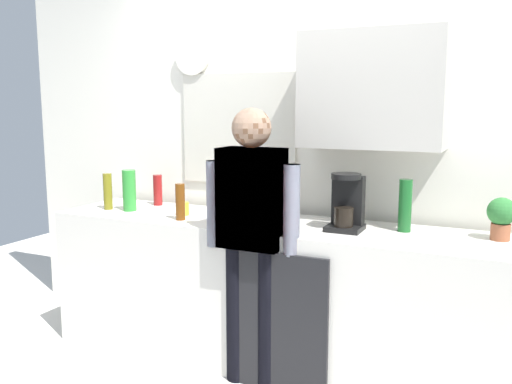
{
  "coord_description": "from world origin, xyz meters",
  "views": [
    {
      "loc": [
        1.3,
        -2.71,
        1.61
      ],
      "look_at": [
        -0.09,
        0.25,
        1.09
      ],
      "focal_mm": 38.37,
      "sensor_mm": 36.0,
      "label": 1
    }
  ],
  "objects_px": {
    "bottle_olive_oil": "(108,191)",
    "person_at_sink": "(252,225)",
    "bottle_red_vinegar": "(158,190)",
    "potted_plant": "(501,216)",
    "coffee_maker": "(347,205)",
    "bottle_clear_soda": "(129,190)",
    "bottle_green_wine": "(405,206)",
    "bottle_amber_beer": "(180,202)",
    "cup_yellow_cup": "(184,209)",
    "person_guest": "(252,225)",
    "cup_blue_mug": "(224,211)",
    "cup_terracotta_mug": "(221,218)"
  },
  "relations": [
    {
      "from": "person_guest",
      "to": "coffee_maker",
      "type": "bearing_deg",
      "value": -161.11
    },
    {
      "from": "bottle_amber_beer",
      "to": "bottle_green_wine",
      "type": "bearing_deg",
      "value": 11.65
    },
    {
      "from": "bottle_clear_soda",
      "to": "person_guest",
      "type": "height_order",
      "value": "person_guest"
    },
    {
      "from": "bottle_amber_beer",
      "to": "cup_blue_mug",
      "type": "relative_size",
      "value": 2.3
    },
    {
      "from": "bottle_amber_beer",
      "to": "person_guest",
      "type": "distance_m",
      "value": 0.58
    },
    {
      "from": "cup_terracotta_mug",
      "to": "person_guest",
      "type": "height_order",
      "value": "person_guest"
    },
    {
      "from": "bottle_amber_beer",
      "to": "person_at_sink",
      "type": "bearing_deg",
      "value": -13.42
    },
    {
      "from": "bottle_olive_oil",
      "to": "bottle_green_wine",
      "type": "height_order",
      "value": "bottle_green_wine"
    },
    {
      "from": "bottle_red_vinegar",
      "to": "person_guest",
      "type": "xyz_separation_m",
      "value": [
        0.99,
        -0.5,
        -0.06
      ]
    },
    {
      "from": "coffee_maker",
      "to": "bottle_clear_soda",
      "type": "bearing_deg",
      "value": -177.32
    },
    {
      "from": "bottle_amber_beer",
      "to": "bottle_red_vinegar",
      "type": "xyz_separation_m",
      "value": [
        -0.43,
        0.37,
        -0.0
      ]
    },
    {
      "from": "bottle_olive_oil",
      "to": "person_at_sink",
      "type": "xyz_separation_m",
      "value": [
        1.21,
        -0.22,
        -0.08
      ]
    },
    {
      "from": "bottle_green_wine",
      "to": "person_at_sink",
      "type": "distance_m",
      "value": 0.88
    },
    {
      "from": "bottle_clear_soda",
      "to": "cup_blue_mug",
      "type": "relative_size",
      "value": 2.8
    },
    {
      "from": "coffee_maker",
      "to": "bottle_clear_soda",
      "type": "height_order",
      "value": "coffee_maker"
    },
    {
      "from": "bottle_green_wine",
      "to": "bottle_red_vinegar",
      "type": "height_order",
      "value": "bottle_green_wine"
    },
    {
      "from": "bottle_amber_beer",
      "to": "bottle_red_vinegar",
      "type": "relative_size",
      "value": 1.05
    },
    {
      "from": "bottle_clear_soda",
      "to": "person_at_sink",
      "type": "bearing_deg",
      "value": -13.2
    },
    {
      "from": "potted_plant",
      "to": "bottle_olive_oil",
      "type": "bearing_deg",
      "value": -175.41
    },
    {
      "from": "potted_plant",
      "to": "person_at_sink",
      "type": "relative_size",
      "value": 0.14
    },
    {
      "from": "cup_yellow_cup",
      "to": "person_at_sink",
      "type": "relative_size",
      "value": 0.05
    },
    {
      "from": "bottle_clear_soda",
      "to": "bottle_red_vinegar",
      "type": "distance_m",
      "value": 0.26
    },
    {
      "from": "person_at_sink",
      "to": "bottle_clear_soda",
      "type": "bearing_deg",
      "value": 172.08
    },
    {
      "from": "bottle_olive_oil",
      "to": "cup_terracotta_mug",
      "type": "height_order",
      "value": "bottle_olive_oil"
    },
    {
      "from": "bottle_amber_beer",
      "to": "cup_blue_mug",
      "type": "xyz_separation_m",
      "value": [
        0.24,
        0.14,
        -0.06
      ]
    },
    {
      "from": "bottle_olive_oil",
      "to": "cup_yellow_cup",
      "type": "bearing_deg",
      "value": 4.51
    },
    {
      "from": "cup_terracotta_mug",
      "to": "person_at_sink",
      "type": "height_order",
      "value": "person_at_sink"
    },
    {
      "from": "bottle_clear_soda",
      "to": "cup_blue_mug",
      "type": "bearing_deg",
      "value": 1.95
    },
    {
      "from": "cup_terracotta_mug",
      "to": "person_at_sink",
      "type": "distance_m",
      "value": 0.26
    },
    {
      "from": "bottle_olive_oil",
      "to": "cup_yellow_cup",
      "type": "distance_m",
      "value": 0.59
    },
    {
      "from": "bottle_clear_soda",
      "to": "bottle_red_vinegar",
      "type": "xyz_separation_m",
      "value": [
        0.05,
        0.26,
        -0.03
      ]
    },
    {
      "from": "bottle_red_vinegar",
      "to": "potted_plant",
      "type": "xyz_separation_m",
      "value": [
        2.26,
        -0.08,
        0.02
      ]
    },
    {
      "from": "coffee_maker",
      "to": "bottle_red_vinegar",
      "type": "distance_m",
      "value": 1.46
    },
    {
      "from": "bottle_red_vinegar",
      "to": "cup_yellow_cup",
      "type": "relative_size",
      "value": 2.59
    },
    {
      "from": "person_at_sink",
      "to": "bottle_green_wine",
      "type": "bearing_deg",
      "value": 33.22
    },
    {
      "from": "coffee_maker",
      "to": "bottle_green_wine",
      "type": "distance_m",
      "value": 0.33
    },
    {
      "from": "bottle_clear_soda",
      "to": "bottle_red_vinegar",
      "type": "height_order",
      "value": "bottle_clear_soda"
    },
    {
      "from": "bottle_clear_soda",
      "to": "bottle_amber_beer",
      "type": "height_order",
      "value": "bottle_clear_soda"
    },
    {
      "from": "person_at_sink",
      "to": "coffee_maker",
      "type": "bearing_deg",
      "value": 39.88
    },
    {
      "from": "bottle_green_wine",
      "to": "bottle_olive_oil",
      "type": "bearing_deg",
      "value": -174.62
    },
    {
      "from": "bottle_green_wine",
      "to": "person_at_sink",
      "type": "height_order",
      "value": "person_at_sink"
    },
    {
      "from": "coffee_maker",
      "to": "cup_terracotta_mug",
      "type": "distance_m",
      "value": 0.74
    },
    {
      "from": "bottle_amber_beer",
      "to": "cup_yellow_cup",
      "type": "distance_m",
      "value": 0.17
    },
    {
      "from": "coffee_maker",
      "to": "person_guest",
      "type": "bearing_deg",
      "value": -145.41
    },
    {
      "from": "person_at_sink",
      "to": "bottle_olive_oil",
      "type": "bearing_deg",
      "value": 174.9
    },
    {
      "from": "bottle_clear_soda",
      "to": "cup_blue_mug",
      "type": "xyz_separation_m",
      "value": [
        0.72,
        0.02,
        -0.09
      ]
    },
    {
      "from": "cup_blue_mug",
      "to": "person_at_sink",
      "type": "distance_m",
      "value": 0.42
    },
    {
      "from": "bottle_amber_beer",
      "to": "coffee_maker",
      "type": "bearing_deg",
      "value": 10.08
    },
    {
      "from": "bottle_green_wine",
      "to": "cup_blue_mug",
      "type": "height_order",
      "value": "bottle_green_wine"
    },
    {
      "from": "bottle_olive_oil",
      "to": "bottle_red_vinegar",
      "type": "bearing_deg",
      "value": 52.06
    }
  ]
}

